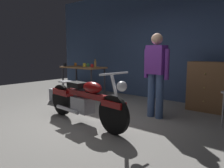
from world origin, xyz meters
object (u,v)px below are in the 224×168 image
mug_green_speckled (88,65)px  mug_yellow_tall (84,65)px  storage_bin (59,95)px  mug_red_diner (92,66)px  mug_orange_travel (75,64)px  wooden_dresser (208,86)px  mug_black_matte (65,65)px  motorcycle (84,100)px  bottle (95,64)px  person_standing (156,72)px

mug_green_speckled → mug_yellow_tall: bearing=-94.4°
storage_bin → mug_red_diner: size_ratio=4.01×
mug_orange_travel → mug_red_diner: 0.90m
wooden_dresser → mug_red_diner: size_ratio=10.02×
wooden_dresser → mug_orange_travel: size_ratio=10.71×
mug_black_matte → mug_red_diner: 0.93m
motorcycle → bottle: bottle is taller
bottle → person_standing: bearing=-10.0°
mug_yellow_tall → mug_black_matte: bearing=-160.8°
person_standing → mug_orange_travel: size_ratio=16.26×
mug_green_speckled → bottle: (0.44, -0.17, 0.05)m
mug_green_speckled → bottle: bearing=-20.7°
mug_green_speckled → mug_red_diner: (0.29, -0.13, -0.00)m
wooden_dresser → storage_bin: bearing=-155.0°
mug_black_matte → mug_red_diner: mug_black_matte is taller
motorcycle → person_standing: 1.51m
motorcycle → wooden_dresser: 2.79m
wooden_dresser → mug_green_speckled: bearing=-167.5°
storage_bin → wooden_dresser: bearing=25.0°
mug_yellow_tall → bottle: (0.45, -0.04, 0.05)m
wooden_dresser → bottle: bearing=-162.1°
storage_bin → mug_black_matte: bearing=125.8°
bottle → wooden_dresser: bearing=17.9°
mug_red_diner → bottle: (0.15, -0.03, 0.05)m
storage_bin → mug_black_matte: (-0.38, 0.52, 0.78)m
storage_bin → mug_red_diner: bearing=54.2°
mug_black_matte → mug_yellow_tall: bearing=19.2°
mug_orange_travel → bottle: bottle is taller
person_standing → mug_red_diner: 2.20m
person_standing → bottle: (-2.01, 0.35, 0.07)m
storage_bin → mug_yellow_tall: (0.23, 0.74, 0.78)m
motorcycle → wooden_dresser: bearing=65.0°
mug_green_speckled → mug_red_diner: 0.32m
mug_orange_travel → mug_black_matte: (-0.02, -0.38, 0.00)m
mug_black_matte → bottle: 1.08m
wooden_dresser → storage_bin: 3.69m
motorcycle → mug_green_speckled: size_ratio=20.60×
person_standing → mug_red_diner: size_ratio=15.21×
person_standing → mug_yellow_tall: size_ratio=13.63×
person_standing → wooden_dresser: size_ratio=1.52×
storage_bin → mug_green_speckled: bearing=74.6°
person_standing → mug_green_speckled: bearing=-5.3°
mug_yellow_tall → motorcycle: bearing=-43.5°
mug_green_speckled → wooden_dresser: bearing=12.5°
mug_red_diner → wooden_dresser: bearing=16.3°
mug_red_diner → mug_green_speckled: bearing=155.3°
mug_yellow_tall → person_standing: bearing=-9.0°
wooden_dresser → bottle: size_ratio=4.56×
mug_red_diner → bottle: bottle is taller
mug_green_speckled → mug_red_diner: mug_green_speckled is taller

